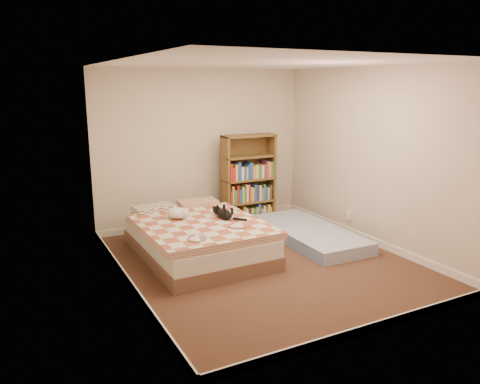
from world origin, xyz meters
name	(u,v)px	position (x,y,z in m)	size (l,w,h in m)	color
room	(265,171)	(0.00, 0.00, 1.20)	(3.51, 4.01, 2.51)	#452B1D
bed	(197,237)	(-0.67, 0.65, 0.25)	(1.54, 2.09, 0.55)	brown
bookshelf	(248,191)	(0.66, 1.66, 0.54)	(0.88, 0.30, 1.47)	#4E321B
floor_mattress	(308,234)	(1.04, 0.48, 0.09)	(0.90, 1.99, 0.18)	#768EC5
black_cat	(223,213)	(-0.31, 0.57, 0.56)	(0.22, 0.60, 0.14)	black
white_dog	(179,213)	(-0.85, 0.82, 0.57)	(0.33, 0.35, 0.14)	white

